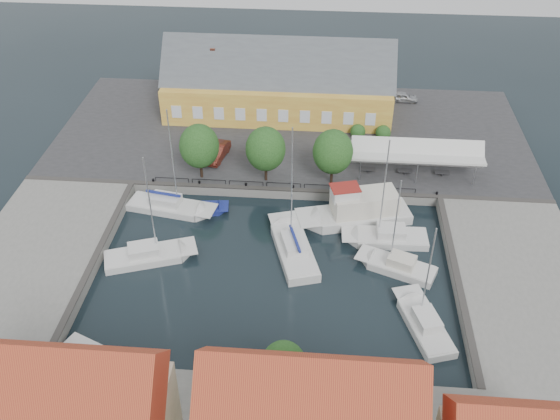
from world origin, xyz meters
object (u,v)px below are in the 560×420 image
at_px(east_boat_a, 387,239).
at_px(east_boat_c, 424,325).
at_px(car_silver, 403,97).
at_px(warehouse, 274,85).
at_px(tent_canopy, 417,153).
at_px(west_boat_a, 170,208).
at_px(car_red, 217,152).
at_px(center_sailboat, 293,249).
at_px(trawler, 358,212).
at_px(east_boat_b, 397,268).
at_px(west_boat_c, 148,257).
at_px(launch_sw, 88,353).
at_px(launch_nw, 203,210).

bearing_deg(east_boat_a, east_boat_c, -77.83).
relative_size(car_silver, east_boat_c, 0.37).
height_order(car_silver, east_boat_c, east_boat_c).
distance_m(warehouse, car_silver, 17.36).
height_order(tent_canopy, west_boat_a, west_boat_a).
distance_m(car_silver, west_boat_a, 35.78).
relative_size(car_red, center_sailboat, 0.35).
xyz_separation_m(tent_canopy, trawler, (-6.20, -7.53, -2.67)).
relative_size(tent_canopy, east_boat_b, 1.37).
relative_size(center_sailboat, east_boat_c, 1.31).
xyz_separation_m(car_silver, east_boat_c, (-1.19, -39.30, -1.39)).
height_order(trawler, east_boat_a, east_boat_a).
bearing_deg(warehouse, west_boat_c, -107.57).
distance_m(car_silver, east_boat_c, 39.34).
bearing_deg(warehouse, launch_sw, -105.27).
height_order(car_silver, west_boat_c, west_boat_c).
bearing_deg(west_boat_a, center_sailboat, -23.62).
bearing_deg(trawler, west_boat_a, 179.47).
relative_size(trawler, launch_nw, 2.24).
bearing_deg(east_boat_c, car_silver, 88.27).
xyz_separation_m(car_silver, trawler, (-6.33, -25.10, -0.63)).
distance_m(trawler, launch_nw, 15.94).
bearing_deg(center_sailboat, trawler, 42.16).
height_order(warehouse, car_red, warehouse).
height_order(car_red, launch_nw, car_red).
bearing_deg(east_boat_a, launch_sw, -146.48).
bearing_deg(west_boat_a, tent_canopy, 16.07).
xyz_separation_m(east_boat_c, west_boat_c, (-24.72, 6.57, 0.00)).
distance_m(west_boat_a, launch_nw, 3.41).
bearing_deg(center_sailboat, warehouse, 98.93).
bearing_deg(west_boat_a, launch_nw, 2.61).
bearing_deg(car_red, car_silver, 47.11).
distance_m(tent_canopy, launch_nw, 23.53).
bearing_deg(west_boat_c, car_silver, 51.63).
xyz_separation_m(car_silver, car_red, (-22.06, -16.06, 0.14)).
relative_size(car_silver, trawler, 0.32).
relative_size(warehouse, trawler, 2.40).
bearing_deg(east_boat_a, launch_nw, 169.49).
bearing_deg(west_boat_a, launch_sw, -96.35).
height_order(east_boat_b, west_boat_a, west_boat_a).
distance_m(center_sailboat, west_boat_c, 13.58).
xyz_separation_m(east_boat_c, launch_sw, (-26.61, -4.97, -0.17)).
relative_size(warehouse, center_sailboat, 2.12).
bearing_deg(launch_sw, east_boat_a, 33.52).
xyz_separation_m(warehouse, west_boat_c, (-9.19, -29.01, -4.17)).
distance_m(west_boat_a, west_boat_c, 7.81).
bearing_deg(east_boat_c, launch_sw, -169.41).
distance_m(warehouse, trawler, 24.02).
xyz_separation_m(trawler, east_boat_b, (3.49, -7.27, -0.76)).
relative_size(trawler, east_boat_b, 1.17).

